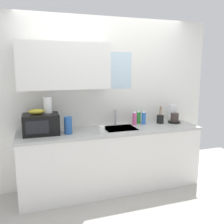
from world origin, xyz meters
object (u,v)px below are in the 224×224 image
(banana_bunch, at_px, (36,112))
(paper_towel_roll, at_px, (48,105))
(dish_soap_bottle_green, at_px, (138,117))
(mug_white, at_px, (102,129))
(utensil_crock, at_px, (160,119))
(coffee_maker, at_px, (173,116))
(dish_soap_bottle_pink, at_px, (135,118))
(cereal_canister, at_px, (68,125))
(microwave, at_px, (41,124))
(dish_soap_bottle_blue, at_px, (144,118))

(banana_bunch, distance_m, paper_towel_roll, 0.18)
(dish_soap_bottle_green, bearing_deg, banana_bunch, -173.79)
(mug_white, height_order, utensil_crock, utensil_crock)
(banana_bunch, bearing_deg, utensil_crock, 2.15)
(dish_soap_bottle_green, height_order, utensil_crock, utensil_crock)
(coffee_maker, distance_m, utensil_crock, 0.23)
(dish_soap_bottle_pink, distance_m, cereal_canister, 1.06)
(microwave, height_order, dish_soap_bottle_green, microwave)
(dish_soap_bottle_blue, xyz_separation_m, mug_white, (-0.75, -0.28, -0.05))
(cereal_canister, relative_size, mug_white, 2.41)
(dish_soap_bottle_green, bearing_deg, utensil_crock, -16.18)
(dish_soap_bottle_blue, bearing_deg, mug_white, -159.42)
(dish_soap_bottle_pink, bearing_deg, microwave, -176.04)
(banana_bunch, bearing_deg, microwave, -1.80)
(cereal_canister, bearing_deg, paper_towel_roll, 147.99)
(paper_towel_roll, bearing_deg, dish_soap_bottle_green, 4.82)
(coffee_maker, relative_size, dish_soap_bottle_blue, 1.28)
(dish_soap_bottle_blue, distance_m, utensil_crock, 0.28)
(banana_bunch, xyz_separation_m, mug_white, (0.83, -0.19, -0.26))
(banana_bunch, distance_m, cereal_canister, 0.45)
(microwave, xyz_separation_m, utensil_crock, (1.81, 0.07, -0.06))
(banana_bunch, relative_size, dish_soap_bottle_blue, 0.91)
(dish_soap_bottle_blue, distance_m, cereal_canister, 1.21)
(paper_towel_roll, height_order, dish_soap_bottle_pink, paper_towel_roll)
(mug_white, bearing_deg, dish_soap_bottle_green, 27.04)
(dish_soap_bottle_pink, bearing_deg, dish_soap_bottle_blue, -0.57)
(paper_towel_roll, height_order, coffee_maker, paper_towel_roll)
(banana_bunch, height_order, cereal_canister, banana_bunch)
(dish_soap_bottle_pink, height_order, cereal_canister, cereal_canister)
(paper_towel_roll, distance_m, dish_soap_bottle_green, 1.41)
(dish_soap_bottle_green, xyz_separation_m, dish_soap_bottle_blue, (0.05, -0.07, 0.00))
(coffee_maker, height_order, dish_soap_bottle_blue, coffee_maker)
(utensil_crock, bearing_deg, dish_soap_bottle_pink, 176.79)
(paper_towel_roll, height_order, dish_soap_bottle_green, paper_towel_roll)
(coffee_maker, height_order, dish_soap_bottle_pink, coffee_maker)
(dish_soap_bottle_blue, bearing_deg, banana_bunch, -176.66)
(microwave, xyz_separation_m, banana_bunch, (-0.05, 0.00, 0.17))
(mug_white, distance_m, utensil_crock, 1.06)
(microwave, distance_m, mug_white, 0.81)
(utensil_crock, bearing_deg, microwave, -177.74)
(coffee_maker, relative_size, dish_soap_bottle_green, 1.29)
(dish_soap_bottle_pink, xyz_separation_m, utensil_crock, (0.43, -0.02, -0.03))
(microwave, bearing_deg, paper_towel_roll, 27.17)
(paper_towel_roll, xyz_separation_m, utensil_crock, (1.71, 0.02, -0.31))
(banana_bunch, bearing_deg, paper_towel_roll, 18.43)
(banana_bunch, bearing_deg, cereal_canister, -14.38)
(mug_white, bearing_deg, utensil_crock, 14.16)
(coffee_maker, xyz_separation_m, dish_soap_bottle_pink, (-0.66, 0.04, 0.00))
(banana_bunch, relative_size, mug_white, 2.11)
(dish_soap_bottle_green, height_order, dish_soap_bottle_blue, same)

